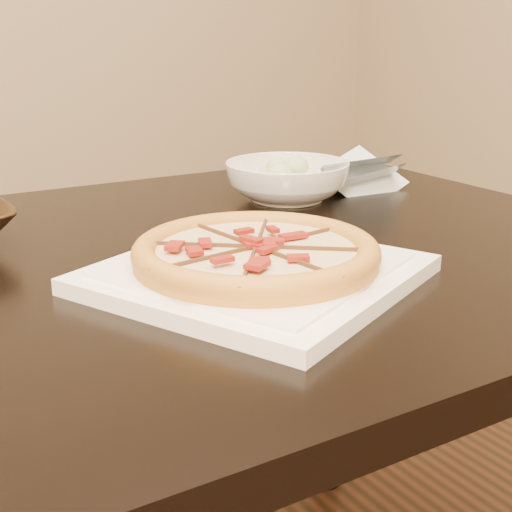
{
  "coord_description": "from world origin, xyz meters",
  "views": [
    {
      "loc": [
        -0.33,
        -0.78,
        1.02
      ],
      "look_at": [
        0.06,
        -0.17,
        0.78
      ],
      "focal_mm": 50.0,
      "sensor_mm": 36.0,
      "label": 1
    }
  ],
  "objects_px": {
    "plate": "(256,273)",
    "pizza": "(256,253)",
    "dining_table": "(129,341)",
    "salad_bowl": "(287,181)"
  },
  "relations": [
    {
      "from": "plate",
      "to": "pizza",
      "type": "distance_m",
      "value": 0.02
    },
    {
      "from": "dining_table",
      "to": "plate",
      "type": "bearing_deg",
      "value": -57.32
    },
    {
      "from": "salad_bowl",
      "to": "pizza",
      "type": "bearing_deg",
      "value": -129.45
    },
    {
      "from": "dining_table",
      "to": "plate",
      "type": "height_order",
      "value": "plate"
    },
    {
      "from": "dining_table",
      "to": "pizza",
      "type": "height_order",
      "value": "pizza"
    },
    {
      "from": "plate",
      "to": "pizza",
      "type": "height_order",
      "value": "pizza"
    },
    {
      "from": "pizza",
      "to": "salad_bowl",
      "type": "bearing_deg",
      "value": 50.55
    },
    {
      "from": "pizza",
      "to": "salad_bowl",
      "type": "relative_size",
      "value": 1.36
    },
    {
      "from": "plate",
      "to": "salad_bowl",
      "type": "xyz_separation_m",
      "value": [
        0.25,
        0.3,
        0.02
      ]
    },
    {
      "from": "dining_table",
      "to": "pizza",
      "type": "distance_m",
      "value": 0.22
    }
  ]
}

